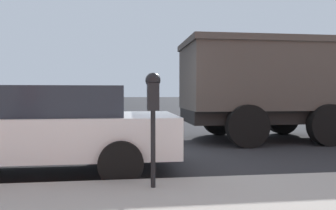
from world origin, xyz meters
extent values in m
plane|color=#2B2B2D|center=(0.00, 0.00, 0.00)|extent=(220.00, 220.00, 0.00)
cylinder|color=black|center=(-2.62, -0.44, 0.61)|extent=(0.06, 0.06, 0.96)
cube|color=black|center=(-2.62, -0.44, 1.26)|extent=(0.20, 0.14, 0.34)
sphere|color=black|center=(-2.62, -0.44, 1.47)|extent=(0.19, 0.19, 0.19)
cube|color=#19389E|center=(-2.52, -0.44, 1.22)|extent=(0.01, 0.11, 0.12)
cube|color=black|center=(-2.52, -0.44, 1.34)|extent=(0.01, 0.10, 0.08)
cube|color=silver|center=(-1.11, 1.43, 0.64)|extent=(1.88, 4.73, 0.63)
cube|color=#232833|center=(-1.11, 1.24, 1.18)|extent=(1.65, 2.65, 0.47)
cylinder|color=black|center=(-2.04, -0.04, 0.32)|extent=(0.22, 0.64, 0.64)
cylinder|color=black|center=(-0.17, -0.03, 0.32)|extent=(0.22, 0.64, 0.64)
cube|color=black|center=(2.06, -5.96, 0.70)|extent=(2.07, 8.39, 0.35)
cube|color=#4C4742|center=(2.06, -4.37, 1.73)|extent=(2.43, 5.21, 1.71)
cube|color=#4C4742|center=(2.06, -4.37, 2.66)|extent=(2.53, 5.31, 0.16)
cylinder|color=black|center=(3.27, -5.12, 0.52)|extent=(0.30, 1.04, 1.04)
cylinder|color=black|center=(0.85, -5.12, 0.52)|extent=(0.30, 1.04, 1.04)
cylinder|color=black|center=(3.28, -3.02, 0.52)|extent=(0.30, 1.04, 1.04)
cylinder|color=black|center=(0.85, -3.02, 0.52)|extent=(0.30, 1.04, 1.04)
camera|label=1|loc=(-6.66, -0.10, 1.30)|focal=35.00mm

